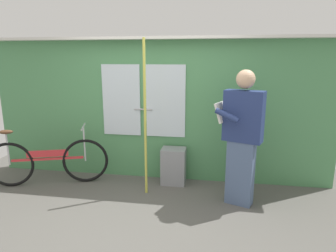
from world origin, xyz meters
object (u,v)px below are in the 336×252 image
at_px(bicycle_near_door, 48,161).
at_px(trash_bin_by_wall, 174,166).
at_px(handrail_pole, 145,119).
at_px(passenger_reading_newspaper, 242,136).

relative_size(bicycle_near_door, trash_bin_by_wall, 3.06).
bearing_deg(bicycle_near_door, handrail_pole, -20.08).
height_order(bicycle_near_door, passenger_reading_newspaper, passenger_reading_newspaper).
bearing_deg(handrail_pole, trash_bin_by_wall, 48.85).
height_order(passenger_reading_newspaper, trash_bin_by_wall, passenger_reading_newspaper).
relative_size(passenger_reading_newspaper, trash_bin_by_wall, 3.16).
bearing_deg(passenger_reading_newspaper, handrail_pole, 16.07).
bearing_deg(passenger_reading_newspaper, bicycle_near_door, 17.70).
xyz_separation_m(bicycle_near_door, handrail_pole, (1.54, -0.05, 0.71)).
bearing_deg(trash_bin_by_wall, passenger_reading_newspaper, -27.62).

